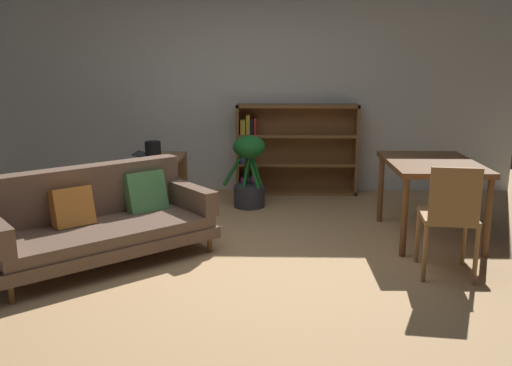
% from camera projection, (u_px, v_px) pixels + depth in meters
% --- Properties ---
extents(ground_plane, '(8.16, 8.16, 0.00)m').
position_uv_depth(ground_plane, '(234.00, 264.00, 4.64)').
color(ground_plane, tan).
extents(back_wall_panel, '(6.80, 0.10, 2.70)m').
position_uv_depth(back_wall_panel, '(247.00, 86.00, 6.97)').
color(back_wall_panel, silver).
rests_on(back_wall_panel, ground_plane).
extents(fabric_couch, '(1.95, 1.82, 0.78)m').
position_uv_depth(fabric_couch, '(98.00, 219.00, 4.69)').
color(fabric_couch, brown).
rests_on(fabric_couch, ground_plane).
extents(media_console, '(0.43, 1.07, 0.61)m').
position_uv_depth(media_console, '(161.00, 186.00, 6.09)').
color(media_console, olive).
rests_on(media_console, ground_plane).
extents(open_laptop, '(0.41, 0.31, 0.07)m').
position_uv_depth(open_laptop, '(155.00, 157.00, 6.09)').
color(open_laptop, silver).
rests_on(open_laptop, media_console).
extents(desk_speaker, '(0.17, 0.17, 0.23)m').
position_uv_depth(desk_speaker, '(153.00, 152.00, 5.83)').
color(desk_speaker, black).
rests_on(desk_speaker, media_console).
extents(potted_floor_plant, '(0.49, 0.49, 0.84)m').
position_uv_depth(potted_floor_plant, '(249.00, 170.00, 6.32)').
color(potted_floor_plant, '#333338').
rests_on(potted_floor_plant, ground_plane).
extents(dining_table, '(0.82, 1.15, 0.75)m').
position_uv_depth(dining_table, '(431.00, 170.00, 5.17)').
color(dining_table, brown).
rests_on(dining_table, ground_plane).
extents(dining_chair_near, '(0.47, 0.50, 0.91)m').
position_uv_depth(dining_chair_near, '(450.00, 214.00, 4.26)').
color(dining_chair_near, olive).
rests_on(dining_chair_near, ground_plane).
extents(bookshelf, '(1.52, 0.29, 1.13)m').
position_uv_depth(bookshelf, '(291.00, 149.00, 6.97)').
color(bookshelf, brown).
rests_on(bookshelf, ground_plane).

